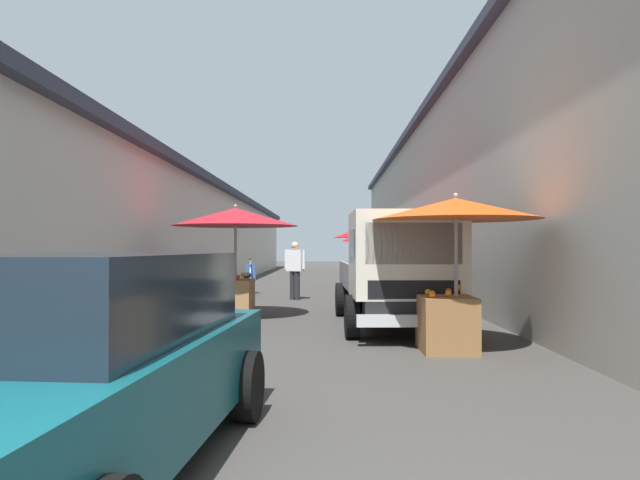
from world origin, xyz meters
TOP-DOWN VIEW (x-y plane):
  - ground at (13.50, 0.00)m, footprint 90.00×90.00m
  - building_left_whitewash at (15.75, 7.08)m, footprint 49.80×7.50m
  - building_right_concrete at (15.75, -7.08)m, footprint 49.80×7.50m
  - fruit_stall_near_right at (12.70, -1.87)m, footprint 2.34×2.34m
  - fruit_stall_far_left at (19.60, -1.59)m, footprint 2.19×2.19m
  - fruit_stall_mid_lane at (10.32, 1.61)m, footprint 2.67×2.67m
  - fruit_stall_near_left at (6.66, -2.18)m, footprint 2.44×2.44m
  - fruit_stall_far_right at (15.75, -2.15)m, footprint 2.13×2.13m
  - hatchback_car at (2.10, 1.30)m, footprint 4.02×2.15m
  - delivery_truck at (8.38, -1.59)m, footprint 4.98×2.11m
  - vendor_by_crates at (14.46, 0.61)m, footprint 0.38×0.61m
  - parked_scooter at (15.95, 2.15)m, footprint 1.69×0.32m

SIDE VIEW (x-z plane):
  - ground at x=13.50m, z-range 0.00..0.00m
  - parked_scooter at x=15.95m, z-range -0.12..1.02m
  - hatchback_car at x=2.10m, z-range 0.01..1.46m
  - vendor_by_crates at x=14.46m, z-range 0.13..1.79m
  - delivery_truck at x=8.38m, z-range 0.00..2.08m
  - fruit_stall_near_left at x=6.66m, z-range 0.52..2.81m
  - fruit_stall_near_right at x=12.70m, z-range 0.60..2.82m
  - fruit_stall_far_left at x=19.60m, z-range 0.59..2.94m
  - fruit_stall_far_right at x=15.75m, z-range 0.59..3.05m
  - fruit_stall_mid_lane at x=10.32m, z-range 0.69..3.10m
  - building_left_whitewash at x=15.75m, z-range 0.01..3.83m
  - building_right_concrete at x=15.75m, z-range 0.01..6.12m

